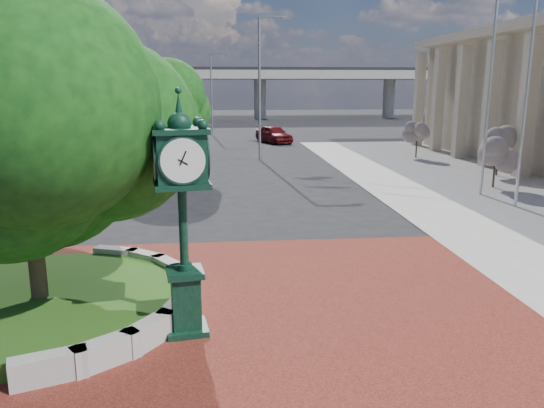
{
  "coord_description": "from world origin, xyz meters",
  "views": [
    {
      "loc": [
        -0.91,
        -11.48,
        4.97
      ],
      "look_at": [
        0.33,
        1.5,
        2.05
      ],
      "focal_mm": 35.0,
      "sensor_mm": 36.0,
      "label": 1
    }
  ],
  "objects_px": {
    "parked_car": "(274,134)",
    "street_lamp_far": "(213,88)",
    "flagpole_a": "(529,70)",
    "street_lamp_near": "(263,77)",
    "flagpole_b": "(491,69)",
    "post_clock": "(182,206)"
  },
  "relations": [
    {
      "from": "flagpole_a",
      "to": "street_lamp_far",
      "type": "height_order",
      "value": "flagpole_a"
    },
    {
      "from": "street_lamp_near",
      "to": "street_lamp_far",
      "type": "distance_m",
      "value": 19.24
    },
    {
      "from": "post_clock",
      "to": "parked_car",
      "type": "relative_size",
      "value": 1.07
    },
    {
      "from": "flagpole_a",
      "to": "street_lamp_far",
      "type": "relative_size",
      "value": 1.34
    },
    {
      "from": "parked_car",
      "to": "street_lamp_far",
      "type": "height_order",
      "value": "street_lamp_far"
    },
    {
      "from": "flagpole_b",
      "to": "street_lamp_far",
      "type": "height_order",
      "value": "flagpole_b"
    },
    {
      "from": "parked_car",
      "to": "flagpole_b",
      "type": "distance_m",
      "value": 25.31
    },
    {
      "from": "post_clock",
      "to": "street_lamp_far",
      "type": "bearing_deg",
      "value": 89.94
    },
    {
      "from": "street_lamp_far",
      "to": "post_clock",
      "type": "bearing_deg",
      "value": -90.06
    },
    {
      "from": "post_clock",
      "to": "parked_car",
      "type": "distance_m",
      "value": 37.06
    },
    {
      "from": "flagpole_a",
      "to": "street_lamp_far",
      "type": "xyz_separation_m",
      "value": [
        -12.88,
        34.12,
        -0.81
      ]
    },
    {
      "from": "flagpole_a",
      "to": "street_lamp_far",
      "type": "distance_m",
      "value": 36.48
    },
    {
      "from": "flagpole_a",
      "to": "street_lamp_near",
      "type": "xyz_separation_m",
      "value": [
        -9.36,
        15.22,
        -0.07
      ]
    },
    {
      "from": "parked_car",
      "to": "flagpole_a",
      "type": "relative_size",
      "value": 0.42
    },
    {
      "from": "street_lamp_near",
      "to": "street_lamp_far",
      "type": "xyz_separation_m",
      "value": [
        -3.52,
        18.9,
        -0.75
      ]
    },
    {
      "from": "post_clock",
      "to": "street_lamp_near",
      "type": "relative_size",
      "value": 0.52
    },
    {
      "from": "post_clock",
      "to": "flagpole_b",
      "type": "relative_size",
      "value": 0.44
    },
    {
      "from": "flagpole_b",
      "to": "street_lamp_far",
      "type": "relative_size",
      "value": 1.37
    },
    {
      "from": "parked_car",
      "to": "street_lamp_near",
      "type": "xyz_separation_m",
      "value": [
        -1.83,
        -11.09,
        4.71
      ]
    },
    {
      "from": "street_lamp_near",
      "to": "flagpole_a",
      "type": "bearing_deg",
      "value": -58.39
    },
    {
      "from": "post_clock",
      "to": "street_lamp_far",
      "type": "distance_m",
      "value": 44.49
    },
    {
      "from": "street_lamp_near",
      "to": "street_lamp_far",
      "type": "relative_size",
      "value": 1.16
    }
  ]
}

